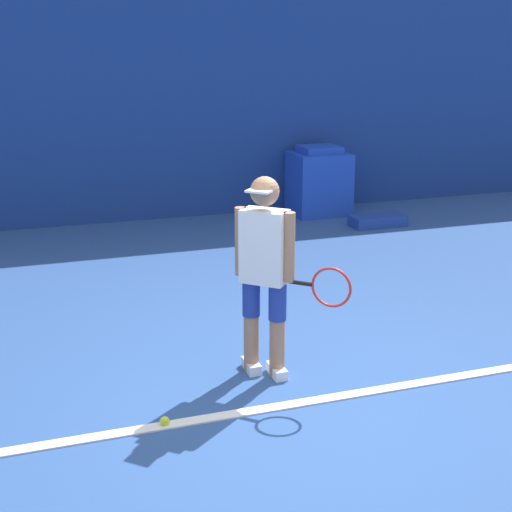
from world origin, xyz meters
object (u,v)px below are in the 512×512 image
equipment_bag (378,221)px  tennis_ball (165,421)px  tennis_player (266,269)px  covered_chair (319,182)px

equipment_bag → tennis_ball: bearing=-131.7°
tennis_player → equipment_bag: tennis_player is taller
tennis_player → equipment_bag: bearing=94.6°
tennis_ball → equipment_bag: 5.95m
tennis_ball → covered_chair: bearing=57.4°
tennis_player → covered_chair: bearing=105.0°
tennis_player → covered_chair: (2.55, 4.88, -0.38)m
tennis_player → tennis_ball: bearing=-106.9°
tennis_player → covered_chair: size_ratio=1.54×
covered_chair → equipment_bag: 1.17m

